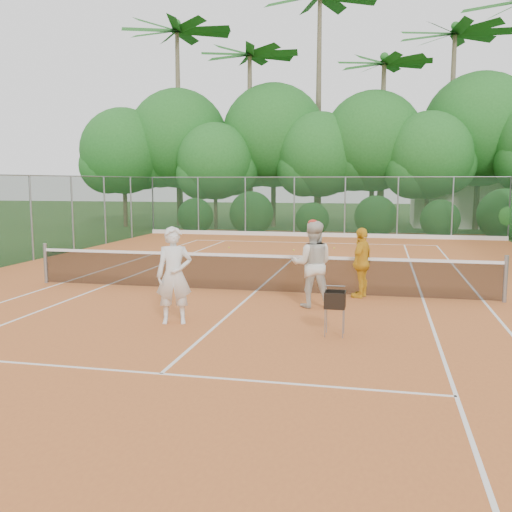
{
  "coord_description": "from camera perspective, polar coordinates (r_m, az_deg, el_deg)",
  "views": [
    {
      "loc": [
        3.08,
        -13.94,
        2.82
      ],
      "look_at": [
        0.28,
        -1.2,
        1.1
      ],
      "focal_mm": 40.0,
      "sensor_mm": 36.0,
      "label": 1
    }
  ],
  "objects": [
    {
      "name": "ball_hopper",
      "position": [
        10.45,
        7.91,
        -4.44
      ],
      "size": [
        0.36,
        0.36,
        0.82
      ],
      "rotation": [
        0.0,
        0.0,
        0.41
      ],
      "color": "gray",
      "rests_on": "clay_court"
    },
    {
      "name": "player_white",
      "position": [
        11.31,
        -8.19,
        -1.93
      ],
      "size": [
        0.8,
        0.64,
        1.92
      ],
      "primitive_type": "imported",
      "rotation": [
        0.0,
        0.0,
        0.29
      ],
      "color": "silver",
      "rests_on": "clay_court"
    },
    {
      "name": "ground",
      "position": [
        14.55,
        -0.06,
        -3.66
      ],
      "size": [
        120.0,
        120.0,
        0.0
      ],
      "primitive_type": "plane",
      "color": "#244418",
      "rests_on": "ground"
    },
    {
      "name": "stray_ball_a",
      "position": [
        23.95,
        -2.72,
        0.86
      ],
      "size": [
        0.07,
        0.07,
        0.07
      ],
      "primitive_type": "sphere",
      "color": "yellow",
      "rests_on": "clay_court"
    },
    {
      "name": "fence_back",
      "position": [
        29.13,
        6.35,
        4.9
      ],
      "size": [
        18.07,
        0.07,
        3.0
      ],
      "color": "#19381E",
      "rests_on": "clay_court"
    },
    {
      "name": "stray_ball_c",
      "position": [
        23.05,
        3.8,
        0.6
      ],
      "size": [
        0.07,
        0.07,
        0.07
      ],
      "primitive_type": "sphere",
      "color": "#C5D130",
      "rests_on": "clay_court"
    },
    {
      "name": "court_markings",
      "position": [
        14.55,
        -0.06,
        -3.57
      ],
      "size": [
        11.03,
        23.83,
        0.01
      ],
      "color": "white",
      "rests_on": "clay_court"
    },
    {
      "name": "clay_court",
      "position": [
        14.55,
        -0.06,
        -3.63
      ],
      "size": [
        18.0,
        36.0,
        0.02
      ],
      "primitive_type": "cube",
      "color": "#BF642C",
      "rests_on": "ground"
    },
    {
      "name": "player_yellow",
      "position": [
        13.98,
        10.53,
        -0.65
      ],
      "size": [
        0.71,
        1.07,
        1.69
      ],
      "primitive_type": "imported",
      "rotation": [
        0.0,
        0.0,
        -1.89
      ],
      "color": "gold",
      "rests_on": "clay_court"
    },
    {
      "name": "tropical_treeline",
      "position": [
        34.28,
        9.82,
        11.23
      ],
      "size": [
        32.1,
        8.49,
        15.03
      ],
      "color": "brown",
      "rests_on": "ground"
    },
    {
      "name": "tennis_net",
      "position": [
        14.46,
        -0.06,
        -1.59
      ],
      "size": [
        11.97,
        0.1,
        1.1
      ],
      "color": "gray",
      "rests_on": "clay_court"
    },
    {
      "name": "club_building",
      "position": [
        38.42,
        21.35,
        5.02
      ],
      "size": [
        8.0,
        5.0,
        3.0
      ],
      "primitive_type": "cube",
      "color": "beige",
      "rests_on": "ground"
    },
    {
      "name": "stray_ball_b",
      "position": [
        23.94,
        7.82,
        0.8
      ],
      "size": [
        0.07,
        0.07,
        0.07
      ],
      "primitive_type": "sphere",
      "color": "gold",
      "rests_on": "clay_court"
    },
    {
      "name": "player_center_grp",
      "position": [
        12.72,
        5.66,
        -0.8
      ],
      "size": [
        1.02,
        0.84,
        1.96
      ],
      "color": "beige",
      "rests_on": "clay_court"
    }
  ]
}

